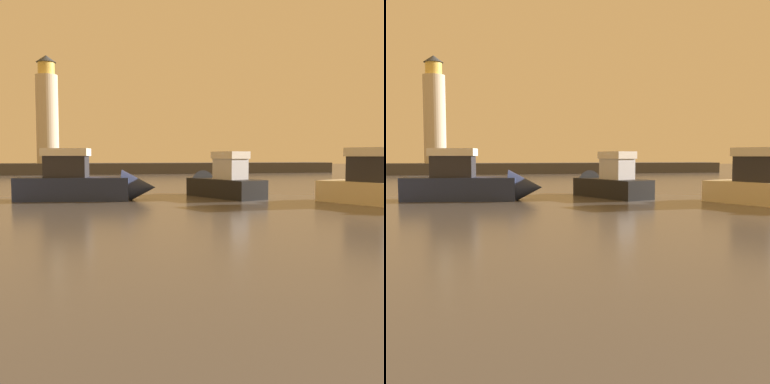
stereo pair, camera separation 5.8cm
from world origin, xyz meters
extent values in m
plane|color=#4C4742|center=(0.00, 34.27, 0.00)|extent=(220.00, 220.00, 0.00)
cube|color=#423F3D|center=(0.00, 68.54, 0.79)|extent=(69.34, 5.30, 1.57)
cylinder|color=beige|center=(-8.21, 68.54, 7.69)|extent=(3.02, 3.02, 12.24)
cylinder|color=#F2CC59|center=(-8.21, 68.54, 14.67)|extent=(2.27, 2.27, 1.71)
cone|color=#33383D|center=(-8.21, 68.54, 16.01)|extent=(2.72, 2.72, 0.98)
cube|color=#1E284C|center=(-4.67, 27.57, 0.67)|extent=(6.77, 3.29, 1.35)
cone|color=#1E284C|center=(-0.95, 26.90, 0.74)|extent=(2.30, 2.40, 2.09)
cube|color=#232328|center=(-5.07, 27.64, 1.97)|extent=(2.62, 2.08, 1.24)
cube|color=silver|center=(-5.07, 27.64, 2.81)|extent=(2.89, 2.29, 0.44)
cube|color=#232328|center=(11.02, 21.54, 1.88)|extent=(2.36, 2.82, 1.37)
cube|color=silver|center=(11.02, 21.54, 2.81)|extent=(2.59, 3.10, 0.48)
cube|color=black|center=(4.53, 27.34, 0.58)|extent=(3.96, 5.88, 1.16)
cone|color=black|center=(3.34, 30.39, 0.64)|extent=(2.57, 2.50, 2.02)
cube|color=silver|center=(4.71, 26.89, 1.79)|extent=(1.92, 2.22, 1.26)
cube|color=silver|center=(4.71, 26.89, 2.64)|extent=(2.11, 2.44, 0.44)
camera|label=1|loc=(-4.59, -0.77, 2.58)|focal=44.17mm
camera|label=2|loc=(-4.54, -0.79, 2.58)|focal=44.17mm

